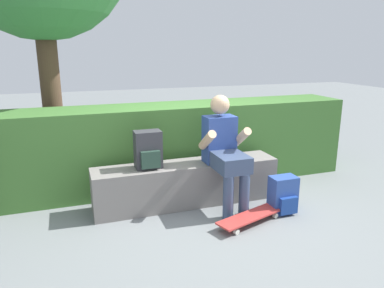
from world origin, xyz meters
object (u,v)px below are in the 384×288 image
object	(u,v)px
person_skater	(225,148)
skateboard_near_person	(251,216)
backpack_on_bench	(148,150)
bench_main	(187,183)
backpack_on_ground	(283,195)

from	to	relation	value
person_skater	skateboard_near_person	distance (m)	0.77
skateboard_near_person	backpack_on_bench	world-z (taller)	backpack_on_bench
person_skater	bench_main	bearing A→B (deg)	150.06
bench_main	person_skater	xyz separation A→B (m)	(0.36, -0.21, 0.43)
person_skater	backpack_on_ground	size ratio (longest dim) A/B	3.06
backpack_on_bench	person_skater	bearing A→B (deg)	-14.05
bench_main	skateboard_near_person	size ratio (longest dim) A/B	2.53
skateboard_near_person	backpack_on_ground	bearing A→B (deg)	14.72
bench_main	backpack_on_bench	xyz separation A→B (m)	(-0.43, -0.01, 0.43)
backpack_on_ground	skateboard_near_person	bearing A→B (deg)	-165.28
backpack_on_ground	backpack_on_bench	bearing A→B (deg)	157.24
skateboard_near_person	backpack_on_ground	size ratio (longest dim) A/B	2.06
backpack_on_ground	bench_main	bearing A→B (deg)	147.69
bench_main	backpack_on_bench	size ratio (longest dim) A/B	5.20
skateboard_near_person	backpack_on_bench	xyz separation A→B (m)	(-0.89, 0.67, 0.59)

